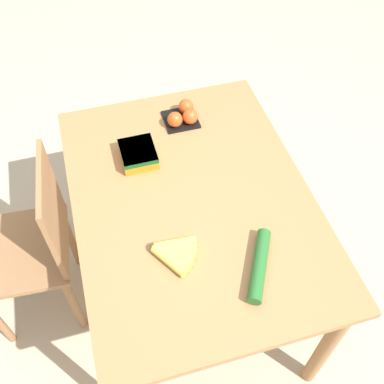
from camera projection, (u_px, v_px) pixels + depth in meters
The scene contains 7 objects.
ground_plane at pixel (192, 289), 2.33m from camera, with size 12.00×12.00×0.00m, color #B7A88E.
dining_table at pixel (192, 214), 1.81m from camera, with size 1.24×0.90×0.78m.
chair at pixel (35, 245), 1.93m from camera, with size 0.45×0.43×0.92m.
banana_bunch at pixel (173, 252), 1.55m from camera, with size 0.15×0.16×0.04m.
tomato_pack at pixel (183, 115), 1.96m from camera, with size 0.15×0.15×0.08m.
carrot_bag at pixel (138, 153), 1.82m from camera, with size 0.16×0.14×0.06m.
cucumber_near at pixel (259, 265), 1.51m from camera, with size 0.26×0.17×0.05m.
Camera 1 is at (-1.02, 0.29, 2.14)m, focal length 42.00 mm.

